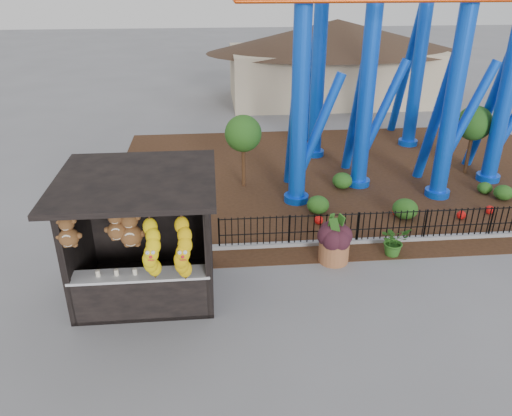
{
  "coord_description": "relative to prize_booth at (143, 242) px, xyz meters",
  "views": [
    {
      "loc": [
        -1.27,
        -9.33,
        7.29
      ],
      "look_at": [
        -0.29,
        1.5,
        2.0
      ],
      "focal_mm": 35.0,
      "sensor_mm": 36.0,
      "label": 1
    }
  ],
  "objects": [
    {
      "name": "curb",
      "position": [
        6.99,
        2.1,
        -1.47
      ],
      "size": [
        18.0,
        0.18,
        0.12
      ],
      "primitive_type": "cube",
      "color": "gray",
      "rests_on": "ground"
    },
    {
      "name": "ground",
      "position": [
        2.99,
        -0.9,
        -1.53
      ],
      "size": [
        120.0,
        120.0,
        0.0
      ],
      "primitive_type": "plane",
      "color": "slate",
      "rests_on": "ground"
    },
    {
      "name": "pavilion",
      "position": [
        8.99,
        19.1,
        1.54
      ],
      "size": [
        15.0,
        15.0,
        4.8
      ],
      "color": "#BFAD8C",
      "rests_on": "ground"
    },
    {
      "name": "mulch_bed",
      "position": [
        6.99,
        7.1,
        -1.52
      ],
      "size": [
        18.0,
        12.0,
        0.02
      ],
      "primitive_type": "cube",
      "color": "#331E11",
      "rests_on": "ground"
    },
    {
      "name": "potted_plant",
      "position": [
        6.61,
        1.39,
        -1.09
      ],
      "size": [
        0.96,
        0.89,
        0.88
      ],
      "primitive_type": "imported",
      "rotation": [
        0.0,
        0.0,
        0.29
      ],
      "color": "#1D5D1B",
      "rests_on": "ground"
    },
    {
      "name": "picket_fence",
      "position": [
        7.89,
        2.1,
        -1.03
      ],
      "size": [
        12.2,
        0.06,
        1.0
      ],
      "primitive_type": null,
      "color": "black",
      "rests_on": "ground"
    },
    {
      "name": "landscaping",
      "position": [
        7.73,
        4.46,
        -1.23
      ],
      "size": [
        7.25,
        3.29,
        0.64
      ],
      "color": "#224F17",
      "rests_on": "mulch_bed"
    },
    {
      "name": "prize_booth",
      "position": [
        0.0,
        0.0,
        0.0
      ],
      "size": [
        3.5,
        3.4,
        3.12
      ],
      "color": "black",
      "rests_on": "ground"
    },
    {
      "name": "planter_foliage",
      "position": [
        4.88,
        1.21,
        -0.55
      ],
      "size": [
        0.7,
        0.7,
        0.64
      ],
      "primitive_type": "ellipsoid",
      "color": "black",
      "rests_on": "terracotta_planter"
    },
    {
      "name": "terracotta_planter",
      "position": [
        4.88,
        1.21,
        -1.2
      ],
      "size": [
        0.93,
        0.93,
        0.66
      ],
      "primitive_type": "cylinder",
      "rotation": [
        0.0,
        0.0,
        -0.13
      ],
      "color": "#975A37",
      "rests_on": "ground"
    }
  ]
}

